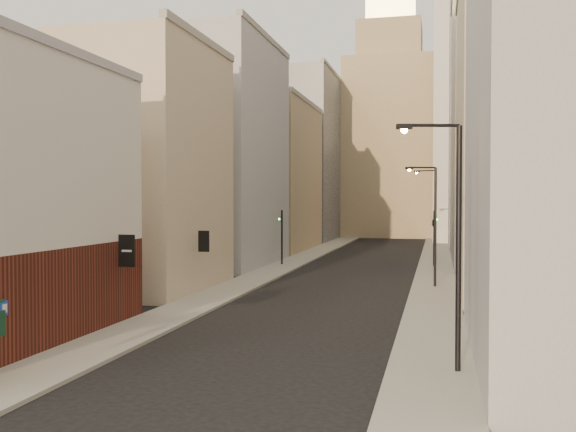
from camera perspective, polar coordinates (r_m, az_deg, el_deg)
The scene contains 16 objects.
sidewalk_left at distance 69.58m, azimuth 2.22°, elevation -3.36°, with size 3.00×140.00×0.15m, color #9B9A8C.
sidewalk_right at distance 68.32m, azimuth 13.00°, elevation -3.49°, with size 3.00×140.00×0.15m, color #9B9A8C.
left_bldg_beige at distance 43.36m, azimuth -12.41°, elevation 4.14°, with size 8.00×12.00×16.00m, color tan.
left_bldg_grey at distance 58.29m, azimuth -5.58°, elevation 5.45°, with size 8.00×16.00×20.00m, color #9B9A9F.
left_bldg_tan at distance 75.46m, azimuth -1.16°, elevation 3.42°, with size 8.00×18.00×17.00m, color #9E8763.
left_bldg_wingrid at distance 95.11m, azimuth 1.84°, elevation 5.14°, with size 8.00×20.00×24.00m, color gray.
right_bldg_beige at distance 43.57m, azimuth 20.26°, elevation 6.70°, with size 8.00×16.00×20.00m, color tan.
right_bldg_wingrid at distance 63.67m, azimuth 18.06°, elevation 7.76°, with size 8.00×20.00×26.00m, color gray.
highrise at distance 93.84m, azimuth 20.39°, elevation 13.52°, with size 21.00×23.00×51.20m.
clock_tower at distance 105.98m, azimuth 9.04°, elevation 7.81°, with size 14.00×14.00×44.90m.
white_tower at distance 91.99m, azimuth 15.34°, elevation 9.35°, with size 8.00×8.00×41.50m.
streetlamp_near at distance 22.34m, azimuth 14.39°, elevation -1.42°, with size 2.18×0.80×8.52m.
streetlamp_mid at distance 43.80m, azimuth 12.70°, elevation -0.27°, with size 2.06×0.83×8.14m.
streetlamp_far at distance 64.87m, azimuth 12.77°, elevation 0.66°, with size 2.23×0.95×8.86m.
traffic_light_left at distance 57.31m, azimuth -0.55°, elevation -1.06°, with size 0.52×0.37×5.00m.
traffic_light_right at distance 57.17m, azimuth 12.86°, elevation -0.74°, with size 0.71×0.71×5.00m.
Camera 1 is at (6.71, -13.06, 5.99)m, focal length 40.00 mm.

